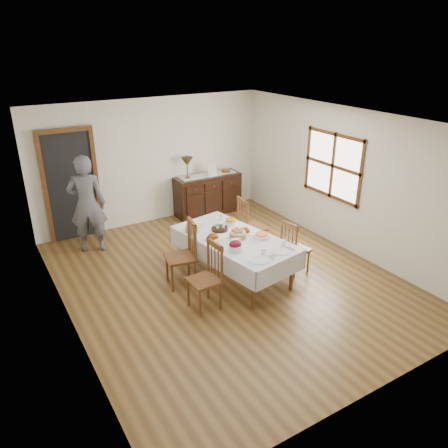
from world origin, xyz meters
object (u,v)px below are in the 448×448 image
dining_table (234,242)px  chair_right_near (294,247)px  table_lamp (187,162)px  chair_right_far (249,225)px  chair_left_far (184,253)px  chair_left_near (207,276)px  sideboard (208,194)px  person (87,201)px

dining_table → chair_right_near: bearing=-32.9°
table_lamp → dining_table: bearing=-101.4°
chair_right_far → table_lamp: (-0.19, 2.11, 0.72)m
chair_right_far → chair_right_near: bearing=-163.5°
chair_right_near → dining_table: bearing=61.4°
chair_right_near → table_lamp: bearing=1.1°
dining_table → table_lamp: 2.88m
chair_left_far → chair_right_far: bearing=116.7°
chair_left_near → chair_right_near: size_ratio=1.07×
chair_left_far → table_lamp: (1.36, 2.54, 0.69)m
chair_left_near → chair_left_far: size_ratio=0.94×
chair_left_near → sideboard: chair_left_near is taller
chair_right_far → person: person is taller
dining_table → chair_right_near: (0.93, -0.39, -0.15)m
chair_left_far → sideboard: size_ratio=0.74×
dining_table → chair_right_near: chair_right_near is taller
dining_table → table_lamp: (0.56, 2.76, 0.61)m
chair_right_near → sideboard: (0.10, 3.11, -0.03)m
dining_table → chair_left_far: bearing=154.9°
chair_left_far → chair_right_near: (1.73, -0.61, -0.07)m
chair_right_near → table_lamp: 3.27m
chair_left_far → person: (-0.93, 2.01, 0.42)m
chair_left_near → chair_right_near: bearing=92.4°
chair_left_far → table_lamp: bearing=162.8°
dining_table → sideboard: sideboard is taller
table_lamp → sideboard: bearing=-5.0°
chair_left_far → chair_right_far: (1.55, 0.44, -0.02)m
dining_table → chair_right_far: chair_right_far is taller
chair_left_near → table_lamp: table_lamp is taller
dining_table → chair_right_near: size_ratio=2.37×
person → table_lamp: person is taller
table_lamp → chair_left_near: bearing=-112.4°
sideboard → table_lamp: table_lamp is taller
dining_table → sideboard: bearing=59.4°
chair_right_near → table_lamp: table_lamp is taller
chair_right_near → chair_right_far: bearing=4.2°
chair_left_near → chair_right_far: 1.95m
sideboard → person: person is taller
chair_left_near → sideboard: size_ratio=0.69×
dining_table → person: 2.84m
person → table_lamp: (2.30, 0.54, 0.27)m
chair_right_far → person: 2.97m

